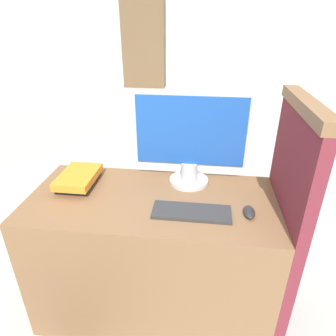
{
  "coord_description": "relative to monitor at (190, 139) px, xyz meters",
  "views": [
    {
      "loc": [
        0.24,
        -0.93,
        1.54
      ],
      "look_at": [
        0.09,
        0.27,
        0.93
      ],
      "focal_mm": 32.0,
      "sensor_mm": 36.0,
      "label": 1
    }
  ],
  "objects": [
    {
      "name": "keyboard",
      "position": [
        0.03,
        -0.29,
        -0.24
      ],
      "size": [
        0.36,
        0.13,
        0.02
      ],
      "color": "#2D2D2D",
      "rests_on": "desk"
    },
    {
      "name": "wall_back",
      "position": [
        -0.17,
        6.13,
        0.41
      ],
      "size": [
        12.0,
        0.06,
        2.8
      ],
      "color": "silver",
      "rests_on": "ground_plane"
    },
    {
      "name": "bookshelf_far",
      "position": [
        -1.42,
        5.89,
        -0.01
      ],
      "size": [
        0.98,
        0.32,
        1.96
      ],
      "color": "brown",
      "rests_on": "ground_plane"
    },
    {
      "name": "book_stack",
      "position": [
        -0.58,
        -0.1,
        -0.21
      ],
      "size": [
        0.18,
        0.27,
        0.07
      ],
      "color": "#232328",
      "rests_on": "desk"
    },
    {
      "name": "mouse",
      "position": [
        0.29,
        -0.27,
        -0.23
      ],
      "size": [
        0.05,
        0.1,
        0.03
      ],
      "color": "#262626",
      "rests_on": "desk"
    },
    {
      "name": "carrel_divider",
      "position": [
        0.47,
        -0.19,
        -0.35
      ],
      "size": [
        0.07,
        0.58,
        1.25
      ],
      "color": "maroon",
      "rests_on": "ground_plane"
    },
    {
      "name": "monitor",
      "position": [
        0.0,
        0.0,
        0.0
      ],
      "size": [
        0.57,
        0.21,
        0.48
      ],
      "color": "#B7B7BC",
      "rests_on": "desk"
    },
    {
      "name": "desk",
      "position": [
        -0.17,
        -0.19,
        -0.62
      ],
      "size": [
        1.23,
        0.59,
        0.74
      ],
      "color": "brown",
      "rests_on": "ground_plane"
    }
  ]
}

